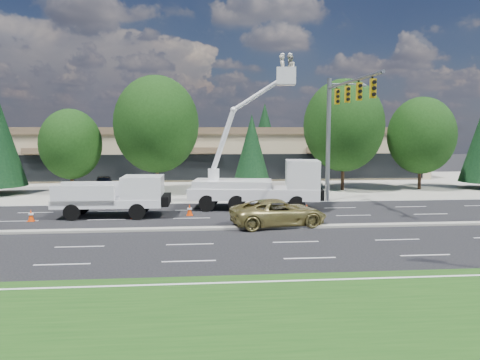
{
  "coord_description": "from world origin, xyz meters",
  "views": [
    {
      "loc": [
        0.39,
        -24.6,
        5.36
      ],
      "look_at": [
        2.83,
        2.19,
        2.4
      ],
      "focal_mm": 35.0,
      "sensor_mm": 36.0,
      "label": 1
    }
  ],
  "objects": [
    {
      "name": "signal_mast",
      "position": [
        10.03,
        7.04,
        6.06
      ],
      "size": [
        2.76,
        10.16,
        9.0
      ],
      "color": "gray",
      "rests_on": "ground"
    },
    {
      "name": "tree_front_d",
      "position": [
        -3.0,
        15.0,
        5.72
      ],
      "size": [
        7.04,
        7.04,
        9.77
      ],
      "color": "#332114",
      "rests_on": "ground"
    },
    {
      "name": "utility_pickup",
      "position": [
        -4.52,
        4.19,
        1.02
      ],
      "size": [
        6.54,
        2.71,
        2.48
      ],
      "rotation": [
        0.0,
        0.0,
        -0.03
      ],
      "color": "white",
      "rests_on": "ground"
    },
    {
      "name": "parked_car_east",
      "position": [
        10.94,
        18.67,
        0.79
      ],
      "size": [
        2.84,
        5.04,
        1.57
      ],
      "primitive_type": "imported",
      "rotation": [
        0.0,
        0.0,
        -0.26
      ],
      "color": "black",
      "rests_on": "ground"
    },
    {
      "name": "tree_back_a",
      "position": [
        -18.0,
        42.0,
        4.37
      ],
      "size": [
        4.14,
        4.14,
        8.15
      ],
      "color": "#332114",
      "rests_on": "ground"
    },
    {
      "name": "parked_car_west",
      "position": [
        -7.62,
        16.0,
        0.67
      ],
      "size": [
        2.31,
        4.18,
        1.35
      ],
      "primitive_type": "imported",
      "rotation": [
        0.0,
        0.0,
        0.19
      ],
      "color": "black",
      "rests_on": "ground"
    },
    {
      "name": "tree_front_c",
      "position": [
        -10.0,
        15.0,
        4.09
      ],
      "size": [
        5.04,
        5.04,
        6.99
      ],
      "color": "#332114",
      "rests_on": "ground"
    },
    {
      "name": "strip_mall",
      "position": [
        0.0,
        29.97,
        2.83
      ],
      "size": [
        50.4,
        15.4,
        5.5
      ],
      "color": "tan",
      "rests_on": "ground"
    },
    {
      "name": "road_median",
      "position": [
        0.0,
        0.0,
        0.06
      ],
      "size": [
        120.0,
        0.55,
        0.12
      ],
      "primitive_type": "cube",
      "color": "#9A988C",
      "rests_on": "ground"
    },
    {
      "name": "bucket_truck",
      "position": [
        4.86,
        6.09,
        2.16
      ],
      "size": [
        8.9,
        3.85,
        10.22
      ],
      "rotation": [
        0.0,
        0.0,
        -0.15
      ],
      "color": "white",
      "rests_on": "ground"
    },
    {
      "name": "traffic_cone_b",
      "position": [
        -3.43,
        3.48,
        0.34
      ],
      "size": [
        0.4,
        0.4,
        0.7
      ],
      "color": "#EA3F07",
      "rests_on": "ground"
    },
    {
      "name": "traffic_cone_a",
      "position": [
        -9.29,
        3.16,
        0.34
      ],
      "size": [
        0.4,
        0.4,
        0.7
      ],
      "color": "#EA3F07",
      "rests_on": "ground"
    },
    {
      "name": "grass_verge",
      "position": [
        0.0,
        -13.0,
        0.01
      ],
      "size": [
        140.0,
        10.0,
        0.01
      ],
      "primitive_type": "cube",
      "color": "#1A4513",
      "rests_on": "ground"
    },
    {
      "name": "concrete_apron",
      "position": [
        0.0,
        20.0,
        0.01
      ],
      "size": [
        140.0,
        22.0,
        0.01
      ],
      "primitive_type": "cube",
      "color": "#9A988C",
      "rests_on": "ground"
    },
    {
      "name": "tree_back_b",
      "position": [
        -4.0,
        42.0,
        5.48
      ],
      "size": [
        5.18,
        5.18,
        10.21
      ],
      "color": "#332114",
      "rests_on": "ground"
    },
    {
      "name": "traffic_cone_d",
      "position": [
        7.11,
        3.55,
        0.34
      ],
      "size": [
        0.4,
        0.4,
        0.7
      ],
      "color": "#EA3F07",
      "rests_on": "ground"
    },
    {
      "name": "traffic_cone_c",
      "position": [
        -0.13,
        4.18,
        0.34
      ],
      "size": [
        0.4,
        0.4,
        0.7
      ],
      "color": "#EA3F07",
      "rests_on": "ground"
    },
    {
      "name": "tree_back_d",
      "position": [
        22.0,
        42.0,
        5.28
      ],
      "size": [
        4.99,
        4.99,
        9.84
      ],
      "color": "#332114",
      "rests_on": "ground"
    },
    {
      "name": "tree_front_e",
      "position": [
        5.0,
        15.0,
        3.53
      ],
      "size": [
        3.34,
        3.34,
        6.58
      ],
      "color": "#332114",
      "rests_on": "ground"
    },
    {
      "name": "tree_back_c",
      "position": [
        10.0,
        42.0,
        4.81
      ],
      "size": [
        4.55,
        4.55,
        8.96
      ],
      "color": "#332114",
      "rests_on": "ground"
    },
    {
      "name": "tree_front_g",
      "position": [
        20.0,
        15.0,
        4.76
      ],
      "size": [
        5.86,
        5.86,
        8.14
      ],
      "color": "#332114",
      "rests_on": "ground"
    },
    {
      "name": "tree_front_f",
      "position": [
        13.0,
        15.0,
        5.63
      ],
      "size": [
        6.94,
        6.94,
        9.63
      ],
      "color": "#332114",
      "rests_on": "ground"
    },
    {
      "name": "minivan",
      "position": [
        4.83,
        0.6,
        0.74
      ],
      "size": [
        5.68,
        3.35,
        1.48
      ],
      "primitive_type": "imported",
      "rotation": [
        0.0,
        0.0,
        1.75
      ],
      "color": "#9B8D4B",
      "rests_on": "ground"
    },
    {
      "name": "ground",
      "position": [
        0.0,
        0.0,
        0.0
      ],
      "size": [
        140.0,
        140.0,
        0.0
      ],
      "primitive_type": "plane",
      "color": "black",
      "rests_on": "ground"
    }
  ]
}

